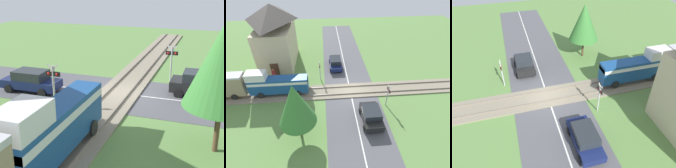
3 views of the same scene
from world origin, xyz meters
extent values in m
plane|color=#5B8442|center=(0.00, 0.00, 0.00)|extent=(60.00, 60.00, 0.00)
cube|color=#515156|center=(0.00, 0.00, 0.01)|extent=(48.00, 6.40, 0.02)
cube|color=silver|center=(0.00, 0.00, 0.02)|extent=(48.00, 0.12, 0.00)
cube|color=gray|center=(0.00, 0.00, 0.06)|extent=(2.80, 48.00, 0.12)
cube|color=slate|center=(-0.72, 0.00, 0.18)|extent=(0.10, 48.00, 0.12)
cube|color=slate|center=(0.72, 0.00, 0.18)|extent=(0.10, 48.00, 0.12)
cube|color=navy|center=(0.00, 8.59, 1.57)|extent=(1.35, 6.81, 1.90)
cube|color=silver|center=(0.00, 8.59, 2.09)|extent=(1.37, 6.81, 0.36)
cube|color=silver|center=(0.00, 10.91, 2.97)|extent=(1.35, 2.18, 0.90)
cylinder|color=black|center=(-0.72, 6.42, 0.62)|extent=(0.14, 0.76, 0.76)
cylinder|color=black|center=(0.72, 6.42, 0.62)|extent=(0.14, 0.76, 0.76)
cube|color=black|center=(-5.03, -1.44, 0.65)|extent=(3.61, 1.85, 0.70)
cube|color=#23282D|center=(-5.03, -1.44, 1.31)|extent=(1.99, 1.70, 0.60)
cylinder|color=black|center=(-3.86, -0.51, 0.30)|extent=(0.60, 0.18, 0.60)
cylinder|color=black|center=(-3.86, -2.37, 0.30)|extent=(0.60, 0.18, 0.60)
cylinder|color=black|center=(-6.21, -0.51, 0.30)|extent=(0.60, 0.18, 0.60)
cylinder|color=black|center=(-6.21, -2.37, 0.30)|extent=(0.60, 0.18, 0.60)
cube|color=#141E4C|center=(5.91, 1.44, 0.58)|extent=(3.99, 1.67, 0.57)
cube|color=#23282D|center=(5.91, 1.44, 1.18)|extent=(2.19, 1.54, 0.62)
cylinder|color=black|center=(4.61, 0.61, 0.30)|extent=(0.60, 0.18, 0.60)
cylinder|color=black|center=(4.61, 2.27, 0.30)|extent=(0.60, 0.18, 0.60)
cylinder|color=black|center=(7.20, 0.61, 0.30)|extent=(0.60, 0.18, 0.60)
cylinder|color=black|center=(7.20, 2.27, 0.30)|extent=(0.60, 0.18, 0.60)
cylinder|color=#B7B7B7|center=(-2.86, -3.74, 1.35)|extent=(0.12, 0.12, 2.69)
cube|color=black|center=(-2.86, -3.74, 2.21)|extent=(0.90, 0.08, 0.28)
sphere|color=red|center=(-3.13, -3.74, 2.21)|extent=(0.18, 0.18, 0.18)
sphere|color=red|center=(-2.59, -3.74, 2.21)|extent=(0.18, 0.18, 0.18)
cube|color=silver|center=(-2.86, -3.74, 2.44)|extent=(0.72, 0.04, 0.72)
cube|color=silver|center=(-2.86, -3.74, 2.44)|extent=(0.72, 0.04, 0.72)
cylinder|color=#B7B7B7|center=(2.86, 3.74, 1.35)|extent=(0.12, 0.12, 2.69)
cube|color=black|center=(2.86, 3.74, 2.21)|extent=(0.90, 0.08, 0.28)
sphere|color=red|center=(3.13, 3.74, 2.21)|extent=(0.18, 0.18, 0.18)
sphere|color=red|center=(2.59, 3.74, 2.21)|extent=(0.18, 0.18, 0.18)
cube|color=silver|center=(2.86, 3.74, 2.44)|extent=(0.72, 0.04, 0.72)
cube|color=silver|center=(2.86, 3.74, 2.44)|extent=(0.72, 0.04, 0.72)
cylinder|color=brown|center=(-6.31, 5.63, 1.10)|extent=(0.24, 0.24, 2.19)
camera|label=1|loc=(-5.90, 18.91, 7.43)|focal=50.00mm
camera|label=2|loc=(-16.93, 3.02, 14.27)|focal=28.00mm
camera|label=3|loc=(15.13, -2.73, 13.25)|focal=35.00mm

